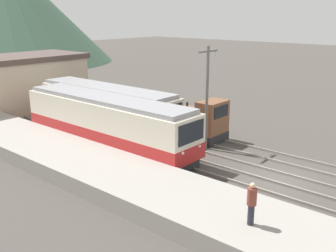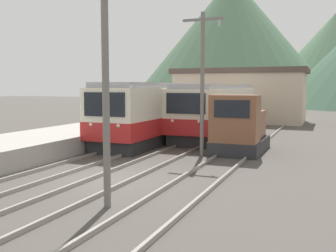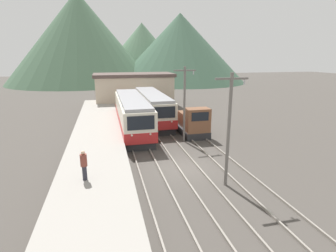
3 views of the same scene
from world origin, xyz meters
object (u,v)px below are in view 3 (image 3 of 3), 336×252
commuter_train_center (152,108)px  shunting_locomotive (193,123)px  person_on_platform (84,164)px  catenary_mast_mid (184,102)px  catenary_mast_near (229,127)px  commuter_train_left (132,115)px

commuter_train_center → shunting_locomotive: 7.25m
person_on_platform → shunting_locomotive: bearing=45.0°
shunting_locomotive → catenary_mast_mid: 3.49m
commuter_train_center → catenary_mast_near: size_ratio=1.92×
commuter_train_center → person_on_platform: (-6.91, -16.48, 0.24)m
shunting_locomotive → commuter_train_center: bearing=114.5°
commuter_train_center → catenary_mast_mid: 8.80m
catenary_mast_mid → commuter_train_left: bearing=130.0°
commuter_train_center → catenary_mast_mid: size_ratio=1.92×
commuter_train_center → commuter_train_left: bearing=-130.6°
commuter_train_center → catenary_mast_near: (1.51, -17.34, 2.14)m
commuter_train_center → shunting_locomotive: commuter_train_center is taller
catenary_mast_near → shunting_locomotive: bearing=82.1°
commuter_train_left → person_on_platform: (-4.11, -13.22, 0.21)m
shunting_locomotive → person_on_platform: 14.02m
shunting_locomotive → catenary_mast_near: size_ratio=0.66×
commuter_train_left → person_on_platform: size_ratio=8.14×
shunting_locomotive → catenary_mast_mid: (-1.49, -1.82, 2.58)m
person_on_platform → commuter_train_center: bearing=67.2°
catenary_mast_near → person_on_platform: bearing=174.2°
catenary_mast_near → catenary_mast_mid: size_ratio=1.00×
commuter_train_left → catenary_mast_mid: bearing=-50.0°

